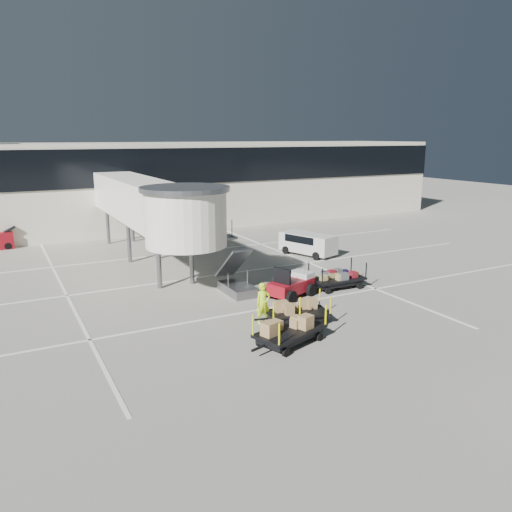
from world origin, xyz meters
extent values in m
plane|color=#A39F92|center=(0.00, 0.00, 0.00)|extent=(140.00, 140.00, 0.00)
cube|color=white|center=(0.00, 2.00, 0.01)|extent=(40.00, 0.15, 0.02)
cube|color=white|center=(0.00, 9.00, 0.01)|extent=(40.00, 0.15, 0.02)
cube|color=white|center=(0.00, 16.00, 0.01)|extent=(40.00, 0.15, 0.02)
cube|color=white|center=(6.00, 10.00, 0.01)|extent=(0.15, 30.00, 0.02)
cube|color=white|center=(-10.00, 10.00, 0.01)|extent=(0.15, 30.00, 0.02)
cube|color=beige|center=(0.00, 30.00, 4.00)|extent=(64.00, 12.00, 8.00)
cube|color=black|center=(0.00, 23.95, 6.00)|extent=(64.00, 0.12, 3.20)
cube|color=white|center=(-4.00, 15.00, 4.30)|extent=(3.00, 18.00, 2.80)
cylinder|color=white|center=(-4.00, 6.00, 4.30)|extent=(4.40, 4.40, 3.00)
cylinder|color=slate|center=(-4.00, 6.00, 5.90)|extent=(4.80, 4.80, 0.25)
cylinder|color=slate|center=(-5.00, 8.00, 1.45)|extent=(0.28, 0.28, 2.90)
cylinder|color=slate|center=(-3.00, 8.00, 1.45)|extent=(0.28, 0.28, 2.90)
cylinder|color=slate|center=(-5.00, 15.00, 1.45)|extent=(0.28, 0.28, 2.90)
cylinder|color=slate|center=(-3.00, 15.00, 1.45)|extent=(0.28, 0.28, 2.90)
cylinder|color=slate|center=(-5.00, 22.00, 1.45)|extent=(0.28, 0.28, 2.90)
cylinder|color=slate|center=(-3.00, 22.00, 1.45)|extent=(0.28, 0.28, 2.90)
cube|color=slate|center=(-1.40, 5.00, 0.25)|extent=(1.40, 2.60, 0.50)
cube|color=slate|center=(-1.40, 5.60, 1.60)|extent=(1.20, 2.60, 2.06)
cube|color=slate|center=(-1.40, 7.00, 2.85)|extent=(1.40, 1.20, 0.12)
cube|color=maroon|center=(0.88, 3.05, 0.61)|extent=(2.94, 2.12, 0.67)
cube|color=silver|center=(1.82, 3.39, 1.06)|extent=(1.15, 1.42, 0.39)
cube|color=black|center=(0.15, 2.78, 1.28)|extent=(0.51, 1.09, 1.00)
cylinder|color=black|center=(0.29, 2.06, 0.36)|extent=(0.76, 0.51, 0.71)
cylinder|color=black|center=(-0.21, 3.42, 0.36)|extent=(0.76, 0.51, 0.71)
cylinder|color=black|center=(1.96, 2.68, 0.36)|extent=(0.76, 0.51, 0.71)
cylinder|color=black|center=(1.46, 4.03, 0.36)|extent=(0.76, 0.51, 0.71)
cube|color=black|center=(4.11, 3.18, 0.58)|extent=(3.19, 1.66, 0.13)
cube|color=black|center=(4.11, 3.18, 0.39)|extent=(2.87, 1.41, 0.26)
cube|color=black|center=(2.17, 3.23, 0.42)|extent=(0.74, 0.10, 0.08)
cylinder|color=black|center=(2.99, 2.50, 0.18)|extent=(0.36, 0.16, 0.36)
cylinder|color=black|center=(3.03, 3.91, 0.18)|extent=(0.36, 0.16, 0.36)
cylinder|color=black|center=(5.19, 2.44, 0.18)|extent=(0.36, 0.16, 0.36)
cylinder|color=black|center=(5.23, 3.85, 0.18)|extent=(0.36, 0.16, 0.36)
cylinder|color=black|center=(2.58, 2.51, 1.05)|extent=(0.07, 0.07, 0.94)
cylinder|color=black|center=(2.62, 3.93, 1.05)|extent=(0.07, 0.07, 0.94)
cylinder|color=black|center=(5.60, 2.43, 1.05)|extent=(0.07, 0.07, 0.94)
cylinder|color=black|center=(5.64, 3.84, 1.05)|extent=(0.07, 0.07, 0.94)
cube|color=maroon|center=(4.27, 3.62, 0.85)|extent=(0.40, 0.30, 0.42)
cube|color=#9E8E56|center=(3.12, 3.44, 0.88)|extent=(0.49, 0.31, 0.47)
cube|color=#9E8E56|center=(3.51, 2.91, 0.85)|extent=(0.51, 0.38, 0.41)
cube|color=maroon|center=(3.43, 3.29, 0.80)|extent=(0.47, 0.34, 0.33)
cube|color=maroon|center=(4.70, 2.99, 0.78)|extent=(0.50, 0.38, 0.28)
cube|color=#121136|center=(3.35, 2.87, 0.84)|extent=(0.51, 0.34, 0.40)
cube|color=#121136|center=(3.45, 3.29, 0.77)|extent=(0.40, 0.41, 0.27)
cube|color=#4C4D51|center=(4.93, 3.23, 0.84)|extent=(0.42, 0.35, 0.40)
cube|color=#4C4D51|center=(4.02, 2.82, 0.86)|extent=(0.53, 0.29, 0.44)
cube|color=#4C4D51|center=(3.27, 3.53, 0.83)|extent=(0.51, 0.41, 0.37)
cube|color=maroon|center=(5.12, 3.20, 0.77)|extent=(0.50, 0.36, 0.26)
cube|color=black|center=(-0.95, -0.50, 0.53)|extent=(3.12, 2.02, 0.12)
cube|color=black|center=(-0.95, -0.50, 0.36)|extent=(2.79, 1.75, 0.24)
cube|color=black|center=(-2.69, -0.12, 0.38)|extent=(0.67, 0.22, 0.08)
cylinder|color=black|center=(-2.07, -0.92, 0.16)|extent=(0.35, 0.20, 0.33)
cylinder|color=black|center=(-1.80, 0.35, 0.16)|extent=(0.35, 0.20, 0.33)
cylinder|color=black|center=(-0.10, -1.35, 0.16)|extent=(0.35, 0.20, 0.33)
cylinder|color=black|center=(0.17, -0.08, 0.16)|extent=(0.35, 0.20, 0.33)
cylinder|color=yellow|center=(-2.44, -0.84, 0.96)|extent=(0.07, 0.07, 0.86)
cylinder|color=yellow|center=(-2.16, 0.43, 0.96)|extent=(0.07, 0.07, 0.86)
cylinder|color=yellow|center=(0.26, -1.43, 0.96)|extent=(0.07, 0.07, 0.86)
cylinder|color=yellow|center=(0.54, -0.16, 0.96)|extent=(0.07, 0.07, 0.86)
cube|color=tan|center=(-0.89, -0.70, 0.78)|extent=(0.50, 0.55, 0.38)
cube|color=tan|center=(-1.23, -0.83, 0.77)|extent=(0.63, 0.54, 0.37)
cube|color=tan|center=(-1.99, -0.70, 0.84)|extent=(0.66, 0.61, 0.51)
cube|color=tan|center=(-0.92, -0.82, 0.78)|extent=(0.49, 0.51, 0.39)
cube|color=tan|center=(0.17, -0.30, 0.79)|extent=(0.72, 0.64, 0.41)
cube|color=tan|center=(-0.17, -0.87, 0.83)|extent=(0.60, 0.55, 0.50)
cube|color=black|center=(-2.50, -2.37, 0.58)|extent=(3.52, 2.51, 0.13)
cube|color=black|center=(-2.50, -2.37, 0.39)|extent=(3.15, 2.19, 0.27)
cube|color=black|center=(-4.36, -2.99, 0.42)|extent=(0.73, 0.31, 0.08)
cylinder|color=black|center=(-3.33, -3.40, 0.18)|extent=(0.39, 0.25, 0.36)
cylinder|color=black|center=(-3.78, -2.04, 0.18)|extent=(0.39, 0.25, 0.36)
cylinder|color=black|center=(-1.22, -2.70, 0.18)|extent=(0.39, 0.25, 0.36)
cylinder|color=black|center=(-1.67, -1.34, 0.18)|extent=(0.39, 0.25, 0.36)
cylinder|color=yellow|center=(-3.73, -3.53, 1.06)|extent=(0.07, 0.07, 0.96)
cylinder|color=yellow|center=(-4.18, -2.17, 1.06)|extent=(0.07, 0.07, 0.96)
cylinder|color=yellow|center=(-0.82, -2.57, 1.06)|extent=(0.07, 0.07, 0.96)
cylinder|color=yellow|center=(-1.27, -1.21, 1.06)|extent=(0.07, 0.07, 0.96)
cube|color=tan|center=(-3.38, -2.50, 0.90)|extent=(0.80, 0.75, 0.50)
cube|color=tan|center=(-1.49, -2.17, 0.86)|extent=(0.71, 0.61, 0.42)
cube|color=tan|center=(-3.56, -2.86, 0.86)|extent=(0.58, 0.59, 0.42)
cube|color=tan|center=(-3.22, -2.88, 0.91)|extent=(0.60, 0.63, 0.53)
cube|color=tan|center=(-2.98, -2.73, 0.92)|extent=(0.65, 0.67, 0.55)
imported|color=#BFEA18|center=(-2.36, 0.29, 0.98)|extent=(0.75, 0.53, 1.97)
cube|color=silver|center=(7.24, 10.96, 0.93)|extent=(3.01, 4.57, 1.37)
cube|color=silver|center=(6.62, 12.76, 0.66)|extent=(1.70, 0.99, 0.79)
cube|color=black|center=(7.18, 11.13, 1.28)|extent=(2.51, 3.07, 0.55)
cylinder|color=black|center=(6.91, 9.35, 0.30)|extent=(0.40, 0.64, 0.60)
cylinder|color=black|center=(8.50, 9.90, 0.30)|extent=(0.40, 0.64, 0.60)
cylinder|color=black|center=(5.99, 12.02, 0.30)|extent=(0.40, 0.64, 0.60)
cylinder|color=black|center=(7.57, 12.57, 0.30)|extent=(0.40, 0.64, 0.60)
cube|color=black|center=(-12.23, 24.15, 1.53)|extent=(0.98, 1.33, 0.48)
cylinder|color=black|center=(-12.43, 23.49, 0.27)|extent=(0.56, 0.28, 0.54)
cylinder|color=black|center=(-12.55, 24.75, 0.27)|extent=(0.56, 0.28, 0.54)
camera|label=1|loc=(-13.02, -19.21, 8.61)|focal=35.00mm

